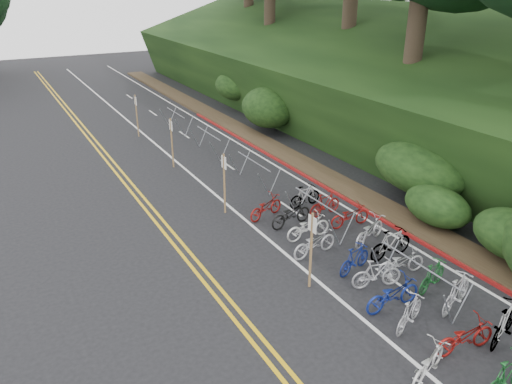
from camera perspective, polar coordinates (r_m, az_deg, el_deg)
road_markings at (r=19.49m, az=-2.32°, el=-3.32°), size 7.47×80.00×0.01m
red_curb at (r=23.37m, az=6.74°, el=1.32°), size 0.25×28.00×0.10m
embankment at (r=32.30m, az=10.43°, el=11.92°), size 14.30×48.14×9.11m
bike_racks_rest at (r=22.52m, az=-0.27°, el=2.82°), size 1.14×23.00×1.17m
signposts_rest at (r=22.23m, az=-6.97°, el=3.94°), size 0.08×18.40×2.50m
bike_front at (r=13.00m, az=19.09°, el=-17.96°), size 1.08×1.73×0.86m
bike_valet at (r=15.80m, az=16.55°, el=-9.25°), size 3.39×14.51×1.09m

